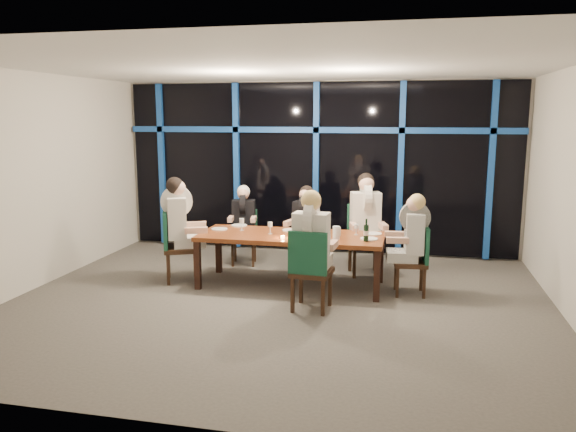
{
  "coord_description": "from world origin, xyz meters",
  "views": [
    {
      "loc": [
        1.62,
        -6.77,
        2.41
      ],
      "look_at": [
        0.0,
        0.6,
        1.05
      ],
      "focal_mm": 35.0,
      "sensor_mm": 36.0,
      "label": 1
    }
  ],
  "objects_px": {
    "diner_near_mid": "(312,232)",
    "chair_far_right": "(364,235)",
    "diner_far_right": "(366,209)",
    "water_pitcher": "(336,233)",
    "chair_end_right": "(417,257)",
    "wine_bottle": "(366,233)",
    "diner_end_right": "(412,229)",
    "diner_far_mid": "(305,216)",
    "chair_far_left": "(244,234)",
    "diner_far_left": "(243,213)",
    "dining_table": "(291,239)",
    "chair_near_mid": "(310,266)",
    "chair_end_left": "(175,242)",
    "diner_end_left": "(180,214)",
    "chair_far_mid": "(307,238)"
  },
  "relations": [
    {
      "from": "chair_far_left",
      "to": "diner_end_left",
      "type": "height_order",
      "value": "diner_end_left"
    },
    {
      "from": "diner_far_left",
      "to": "water_pitcher",
      "type": "relative_size",
      "value": 4.86
    },
    {
      "from": "diner_end_left",
      "to": "diner_end_right",
      "type": "height_order",
      "value": "diner_end_left"
    },
    {
      "from": "diner_far_mid",
      "to": "diner_end_right",
      "type": "distance_m",
      "value": 1.81
    },
    {
      "from": "chair_end_right",
      "to": "diner_near_mid",
      "type": "height_order",
      "value": "diner_near_mid"
    },
    {
      "from": "wine_bottle",
      "to": "chair_end_left",
      "type": "bearing_deg",
      "value": 178.64
    },
    {
      "from": "diner_end_right",
      "to": "wine_bottle",
      "type": "height_order",
      "value": "diner_end_right"
    },
    {
      "from": "diner_near_mid",
      "to": "chair_far_right",
      "type": "bearing_deg",
      "value": -100.67
    },
    {
      "from": "diner_end_right",
      "to": "diner_near_mid",
      "type": "xyz_separation_m",
      "value": [
        -1.2,
        -0.89,
        0.09
      ]
    },
    {
      "from": "diner_end_left",
      "to": "water_pitcher",
      "type": "xyz_separation_m",
      "value": [
        2.29,
        -0.06,
        -0.16
      ]
    },
    {
      "from": "diner_end_right",
      "to": "diner_near_mid",
      "type": "bearing_deg",
      "value": -58.98
    },
    {
      "from": "chair_far_left",
      "to": "diner_end_left",
      "type": "distance_m",
      "value": 1.42
    },
    {
      "from": "dining_table",
      "to": "chair_end_left",
      "type": "xyz_separation_m",
      "value": [
        -1.71,
        -0.14,
        -0.1
      ]
    },
    {
      "from": "diner_near_mid",
      "to": "diner_end_left",
      "type": "bearing_deg",
      "value": -16.72
    },
    {
      "from": "chair_end_left",
      "to": "diner_near_mid",
      "type": "height_order",
      "value": "diner_near_mid"
    },
    {
      "from": "diner_near_mid",
      "to": "water_pitcher",
      "type": "distance_m",
      "value": 0.8
    },
    {
      "from": "dining_table",
      "to": "chair_end_right",
      "type": "relative_size",
      "value": 2.76
    },
    {
      "from": "diner_far_mid",
      "to": "diner_far_right",
      "type": "relative_size",
      "value": 0.86
    },
    {
      "from": "diner_far_left",
      "to": "wine_bottle",
      "type": "distance_m",
      "value": 2.39
    },
    {
      "from": "chair_far_left",
      "to": "diner_far_left",
      "type": "bearing_deg",
      "value": -90.0
    },
    {
      "from": "diner_near_mid",
      "to": "diner_end_right",
      "type": "bearing_deg",
      "value": -138.72
    },
    {
      "from": "diner_end_right",
      "to": "wine_bottle",
      "type": "bearing_deg",
      "value": -78.84
    },
    {
      "from": "chair_far_right",
      "to": "diner_far_mid",
      "type": "bearing_deg",
      "value": 170.08
    },
    {
      "from": "dining_table",
      "to": "chair_near_mid",
      "type": "height_order",
      "value": "chair_near_mid"
    },
    {
      "from": "diner_far_left",
      "to": "diner_end_right",
      "type": "xyz_separation_m",
      "value": [
        2.66,
        -1.02,
        0.05
      ]
    },
    {
      "from": "diner_end_right",
      "to": "chair_far_right",
      "type": "bearing_deg",
      "value": -148.4
    },
    {
      "from": "chair_end_right",
      "to": "diner_end_left",
      "type": "relative_size",
      "value": 0.92
    },
    {
      "from": "diner_far_mid",
      "to": "wine_bottle",
      "type": "xyz_separation_m",
      "value": [
        1.02,
        -1.01,
        -0.01
      ]
    },
    {
      "from": "wine_bottle",
      "to": "diner_end_right",
      "type": "bearing_deg",
      "value": 16.8
    },
    {
      "from": "chair_end_left",
      "to": "diner_end_left",
      "type": "xyz_separation_m",
      "value": [
        0.08,
        0.04,
        0.41
      ]
    },
    {
      "from": "chair_far_left",
      "to": "dining_table",
      "type": "bearing_deg",
      "value": -56.77
    },
    {
      "from": "wine_bottle",
      "to": "chair_far_left",
      "type": "bearing_deg",
      "value": 148.5
    },
    {
      "from": "diner_far_mid",
      "to": "wine_bottle",
      "type": "height_order",
      "value": "diner_far_mid"
    },
    {
      "from": "diner_far_mid",
      "to": "diner_near_mid",
      "type": "xyz_separation_m",
      "value": [
        0.41,
        -1.73,
        0.11
      ]
    },
    {
      "from": "diner_end_left",
      "to": "diner_far_mid",
      "type": "bearing_deg",
      "value": -84.82
    },
    {
      "from": "chair_far_left",
      "to": "chair_end_right",
      "type": "bearing_deg",
      "value": -31.79
    },
    {
      "from": "chair_far_left",
      "to": "water_pitcher",
      "type": "bearing_deg",
      "value": -46.56
    },
    {
      "from": "chair_far_right",
      "to": "wine_bottle",
      "type": "relative_size",
      "value": 3.48
    },
    {
      "from": "chair_far_mid",
      "to": "chair_near_mid",
      "type": "height_order",
      "value": "chair_near_mid"
    },
    {
      "from": "chair_end_left",
      "to": "chair_near_mid",
      "type": "distance_m",
      "value": 2.33
    },
    {
      "from": "diner_end_left",
      "to": "chair_far_mid",
      "type": "bearing_deg",
      "value": -83.09
    },
    {
      "from": "chair_far_right",
      "to": "chair_end_right",
      "type": "relative_size",
      "value": 1.12
    },
    {
      "from": "diner_far_right",
      "to": "water_pitcher",
      "type": "xyz_separation_m",
      "value": [
        -0.32,
        -0.98,
        -0.17
      ]
    },
    {
      "from": "chair_end_left",
      "to": "chair_near_mid",
      "type": "height_order",
      "value": "chair_end_left"
    },
    {
      "from": "chair_end_right",
      "to": "wine_bottle",
      "type": "bearing_deg",
      "value": -80.11
    },
    {
      "from": "diner_near_mid",
      "to": "water_pitcher",
      "type": "xyz_separation_m",
      "value": [
        0.2,
        0.76,
        -0.15
      ]
    },
    {
      "from": "chair_end_right",
      "to": "diner_far_right",
      "type": "bearing_deg",
      "value": -143.24
    },
    {
      "from": "diner_end_right",
      "to": "water_pitcher",
      "type": "relative_size",
      "value": 5.19
    },
    {
      "from": "chair_end_right",
      "to": "diner_far_mid",
      "type": "xyz_separation_m",
      "value": [
        -1.69,
        0.83,
        0.35
      ]
    },
    {
      "from": "dining_table",
      "to": "diner_end_left",
      "type": "xyz_separation_m",
      "value": [
        -1.63,
        -0.1,
        0.32
      ]
    }
  ]
}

